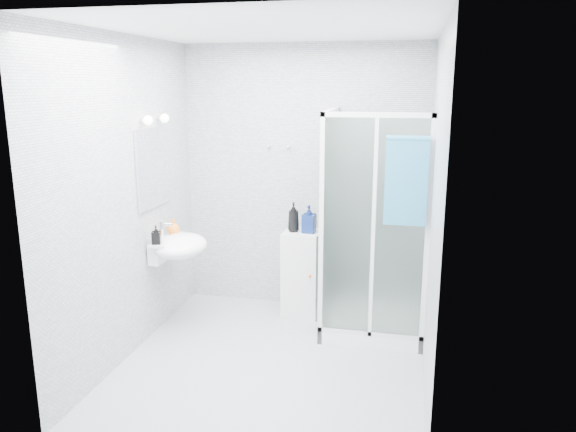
% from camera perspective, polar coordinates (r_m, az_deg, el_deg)
% --- Properties ---
extents(room, '(2.40, 2.60, 2.60)m').
position_cam_1_polar(room, '(4.29, -1.67, 0.94)').
color(room, '#B9BEC0').
rests_on(room, ground).
extents(shower_enclosure, '(0.90, 0.95, 2.00)m').
position_cam_1_polar(shower_enclosure, '(5.15, 7.81, -6.94)').
color(shower_enclosure, white).
rests_on(shower_enclosure, ground).
extents(wall_basin, '(0.46, 0.56, 0.35)m').
position_cam_1_polar(wall_basin, '(5.14, -11.11, -3.01)').
color(wall_basin, white).
rests_on(wall_basin, ground).
extents(mirror, '(0.02, 0.60, 0.70)m').
position_cam_1_polar(mirror, '(5.08, -13.53, 4.80)').
color(mirror, white).
rests_on(mirror, room).
extents(vanity_lights, '(0.10, 0.40, 0.08)m').
position_cam_1_polar(vanity_lights, '(5.01, -13.27, 9.54)').
color(vanity_lights, silver).
rests_on(vanity_lights, room).
extents(wall_hooks, '(0.23, 0.06, 0.03)m').
position_cam_1_polar(wall_hooks, '(5.50, -1.00, 7.05)').
color(wall_hooks, silver).
rests_on(wall_hooks, room).
extents(storage_cabinet, '(0.36, 0.38, 0.84)m').
position_cam_1_polar(storage_cabinet, '(5.49, 1.42, -5.84)').
color(storage_cabinet, silver).
rests_on(storage_cabinet, ground).
extents(hand_towel, '(0.33, 0.05, 0.71)m').
position_cam_1_polar(hand_towel, '(4.48, 11.93, 3.70)').
color(hand_towel, teal).
rests_on(hand_towel, shower_enclosure).
extents(shampoo_bottle_a, '(0.12, 0.12, 0.28)m').
position_cam_1_polar(shampoo_bottle_a, '(5.34, 0.56, -0.11)').
color(shampoo_bottle_a, black).
rests_on(shampoo_bottle_a, storage_cabinet).
extents(shampoo_bottle_b, '(0.13, 0.13, 0.26)m').
position_cam_1_polar(shampoo_bottle_b, '(5.31, 2.15, -0.30)').
color(shampoo_bottle_b, navy).
rests_on(shampoo_bottle_b, storage_cabinet).
extents(soap_dispenser_orange, '(0.14, 0.14, 0.15)m').
position_cam_1_polar(soap_dispenser_orange, '(5.27, -11.57, -1.06)').
color(soap_dispenser_orange, orange).
rests_on(soap_dispenser_orange, wall_basin).
extents(soap_dispenser_black, '(0.09, 0.09, 0.16)m').
position_cam_1_polar(soap_dispenser_black, '(4.98, -13.25, -1.88)').
color(soap_dispenser_black, black).
rests_on(soap_dispenser_black, wall_basin).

